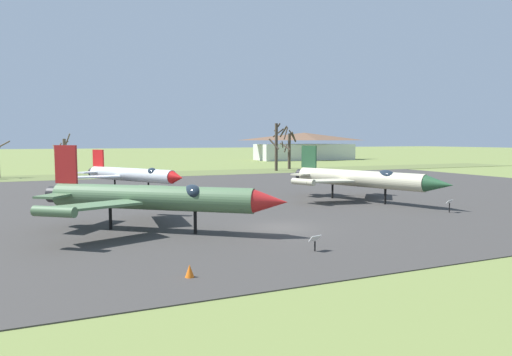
% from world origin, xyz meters
% --- Properties ---
extents(ground_plane, '(600.00, 600.00, 0.00)m').
position_xyz_m(ground_plane, '(0.00, 0.00, 0.00)').
color(ground_plane, olive).
extents(asphalt_apron, '(97.79, 54.39, 0.05)m').
position_xyz_m(asphalt_apron, '(0.00, 16.32, 0.03)').
color(asphalt_apron, '#383533').
rests_on(asphalt_apron, ground).
extents(grass_verge_strip, '(157.79, 12.00, 0.06)m').
position_xyz_m(grass_verge_strip, '(0.00, 49.51, 0.03)').
color(grass_verge_strip, '#5B6836').
rests_on(grass_verge_strip, ground).
extents(jet_fighter_front_left, '(10.74, 13.15, 4.63)m').
position_xyz_m(jet_fighter_front_left, '(-6.12, 23.65, 2.06)').
color(jet_fighter_front_left, silver).
rests_on(jet_fighter_front_left, ground).
extents(info_placard_front_left, '(0.64, 0.27, 1.09)m').
position_xyz_m(info_placard_front_left, '(-2.03, 16.03, 0.71)').
color(info_placard_front_left, black).
rests_on(info_placard_front_left, ground).
extents(jet_fighter_front_right, '(13.92, 12.70, 5.38)m').
position_xyz_m(jet_fighter_front_right, '(-7.80, 1.98, 2.20)').
color(jet_fighter_front_right, '#4C6B47').
rests_on(jet_fighter_front_right, ground).
extents(info_placard_front_right, '(0.69, 0.43, 0.88)m').
position_xyz_m(info_placard_front_right, '(-1.25, -6.25, 0.58)').
color(info_placard_front_right, black).
rests_on(info_placard_front_right, ground).
extents(jet_fighter_rear_center, '(11.43, 15.54, 5.15)m').
position_xyz_m(jet_fighter_rear_center, '(12.34, 8.27, 2.20)').
color(jet_fighter_rear_center, '#B7B293').
rests_on(jet_fighter_rear_center, ground).
extents(info_placard_rear_center, '(0.67, 0.40, 1.06)m').
position_xyz_m(info_placard_rear_center, '(14.78, 0.26, 0.69)').
color(info_placard_rear_center, black).
rests_on(info_placard_rear_center, ground).
extents(bare_tree_right_of_center, '(2.69, 3.19, 6.77)m').
position_xyz_m(bare_tree_right_of_center, '(-12.66, 51.18, 3.38)').
color(bare_tree_right_of_center, brown).
rests_on(bare_tree_right_of_center, ground).
extents(bare_tree_far_right, '(3.18, 3.22, 8.87)m').
position_xyz_m(bare_tree_far_right, '(23.52, 48.95, 4.94)').
color(bare_tree_far_right, '#42382D').
rests_on(bare_tree_far_right, ground).
extents(bare_tree_backdrop_extra, '(3.27, 3.04, 8.27)m').
position_xyz_m(bare_tree_backdrop_extra, '(28.08, 52.93, 4.16)').
color(bare_tree_backdrop_extra, '#42382D').
rests_on(bare_tree_backdrop_extra, ground).
extents(visitor_building, '(29.58, 12.76, 7.85)m').
position_xyz_m(visitor_building, '(51.62, 88.61, 3.83)').
color(visitor_building, beige).
rests_on(visitor_building, ground).
extents(traffic_cone, '(0.41, 0.41, 0.59)m').
position_xyz_m(traffic_cone, '(-8.29, -8.01, 0.30)').
color(traffic_cone, orange).
rests_on(traffic_cone, ground).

